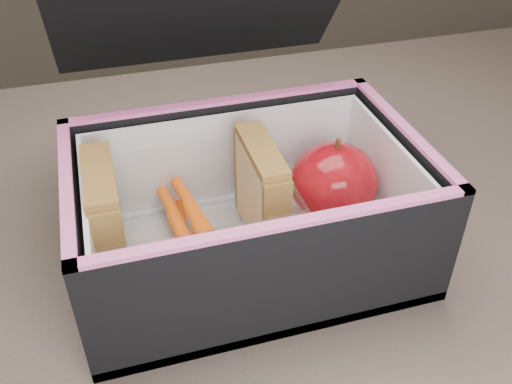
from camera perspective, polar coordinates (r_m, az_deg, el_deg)
The scene contains 8 objects.
kitchen_table at distance 0.62m, azimuth 5.23°, elevation -9.98°, with size 1.20×0.80×0.75m.
lunch_bag at distance 0.49m, azimuth -0.97°, elevation -0.74°, with size 0.29×0.31×0.26m.
plastic_tub at distance 0.49m, azimuth -6.84°, elevation -2.73°, with size 0.17×0.12×0.07m, color white, non-canonical shape.
sandwich_left at distance 0.48m, azimuth -14.68°, elevation -2.68°, with size 0.02×0.09×0.10m.
sandwich_right at distance 0.49m, azimuth 0.52°, elevation -0.08°, with size 0.02×0.08×0.09m.
carrot_sticks at distance 0.50m, azimuth -6.35°, elevation -4.24°, with size 0.04×0.14×0.03m.
paper_napkin at distance 0.54m, azimuth 7.96°, elevation -2.56°, with size 0.07×0.07×0.01m, color white.
red_apple at distance 0.52m, azimuth 7.79°, elevation 0.94°, with size 0.08×0.08×0.08m.
Camera 1 is at (-0.17, -0.39, 1.11)m, focal length 40.00 mm.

